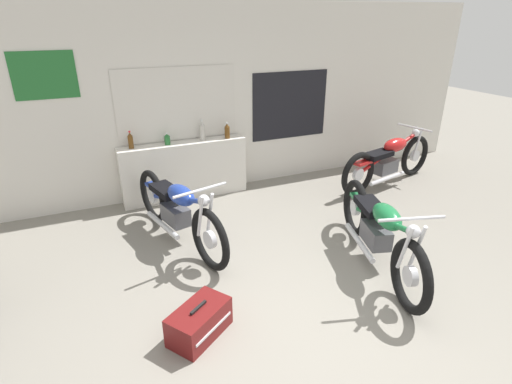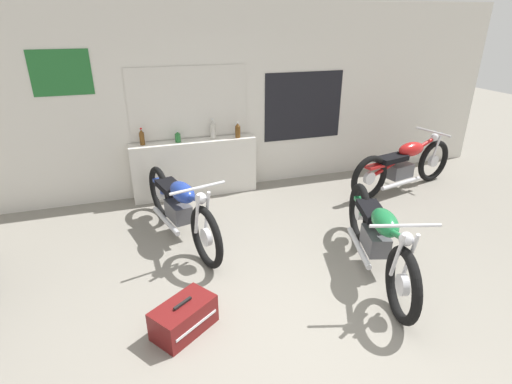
# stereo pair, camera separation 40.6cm
# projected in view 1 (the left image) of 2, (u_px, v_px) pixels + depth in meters

# --- Properties ---
(ground_plane) EXTENTS (24.00, 24.00, 0.00)m
(ground_plane) POSITION_uv_depth(u_px,v_px,m) (316.00, 330.00, 3.58)
(ground_plane) COLOR gray
(wall_back) EXTENTS (10.00, 0.07, 2.80)m
(wall_back) POSITION_uv_depth(u_px,v_px,m) (199.00, 103.00, 5.93)
(wall_back) COLOR silver
(wall_back) RESTS_ON ground_plane
(sill_counter) EXTENTS (1.89, 0.28, 0.87)m
(sill_counter) POSITION_uv_depth(u_px,v_px,m) (185.00, 170.00, 6.05)
(sill_counter) COLOR silver
(sill_counter) RESTS_ON ground_plane
(bottle_leftmost) EXTENTS (0.07, 0.07, 0.25)m
(bottle_leftmost) POSITION_uv_depth(u_px,v_px,m) (131.00, 141.00, 5.58)
(bottle_leftmost) COLOR #5B3814
(bottle_leftmost) RESTS_ON sill_counter
(bottle_left_center) EXTENTS (0.08, 0.08, 0.17)m
(bottle_left_center) POSITION_uv_depth(u_px,v_px,m) (167.00, 139.00, 5.76)
(bottle_left_center) COLOR #23662D
(bottle_left_center) RESTS_ON sill_counter
(bottle_center) EXTENTS (0.08, 0.08, 0.31)m
(bottle_center) POSITION_uv_depth(u_px,v_px,m) (202.00, 131.00, 5.94)
(bottle_center) COLOR #B7B2A8
(bottle_center) RESTS_ON sill_counter
(bottle_right_center) EXTENTS (0.08, 0.08, 0.25)m
(bottle_right_center) POSITION_uv_depth(u_px,v_px,m) (227.00, 131.00, 6.04)
(bottle_right_center) COLOR #5B3814
(bottle_right_center) RESTS_ON sill_counter
(motorcycle_red) EXTENTS (2.16, 0.75, 0.89)m
(motorcycle_red) POSITION_uv_depth(u_px,v_px,m) (389.00, 160.00, 6.50)
(motorcycle_red) COLOR black
(motorcycle_red) RESTS_ON ground_plane
(motorcycle_green) EXTENTS (0.83, 2.12, 0.90)m
(motorcycle_green) POSITION_uv_depth(u_px,v_px,m) (379.00, 231.00, 4.36)
(motorcycle_green) COLOR black
(motorcycle_green) RESTS_ON ground_plane
(motorcycle_blue) EXTENTS (0.77, 2.12, 0.91)m
(motorcycle_blue) POSITION_uv_depth(u_px,v_px,m) (177.00, 210.00, 4.83)
(motorcycle_blue) COLOR black
(motorcycle_blue) RESTS_ON ground_plane
(hard_case_darkred) EXTENTS (0.64, 0.58, 0.31)m
(hard_case_darkred) POSITION_uv_depth(u_px,v_px,m) (199.00, 322.00, 3.47)
(hard_case_darkred) COLOR maroon
(hard_case_darkred) RESTS_ON ground_plane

